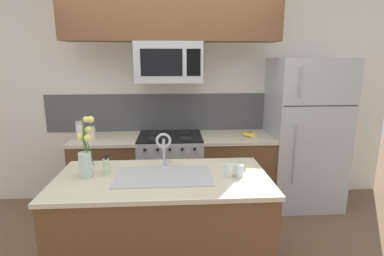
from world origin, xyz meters
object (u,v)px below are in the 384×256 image
drinking_glass (229,170)px  flower_vase (86,157)px  storage_jar_tall (80,130)px  refrigerator (304,134)px  banana_bunch (250,135)px  spare_glass (240,171)px  sink_faucet (164,145)px  storage_jar_medium (91,133)px  microwave (169,62)px  dish_soap_bottle (106,167)px  stove_range (171,172)px

drinking_glass → flower_vase: flower_vase is taller
storage_jar_tall → flower_vase: (0.40, -1.17, 0.05)m
storage_jar_tall → flower_vase: bearing=-71.4°
refrigerator → banana_bunch: 0.70m
storage_jar_tall → spare_glass: bearing=-37.9°
refrigerator → sink_faucet: size_ratio=6.00×
storage_jar_medium → flower_vase: bearing=-76.9°
microwave → banana_bunch: (0.96, -0.04, -0.85)m
banana_bunch → dish_soap_bottle: (-1.46, -1.12, 0.05)m
refrigerator → spare_glass: (-1.10, -1.31, 0.04)m
sink_faucet → dish_soap_bottle: bearing=-162.2°
microwave → dish_soap_bottle: 1.50m
sink_faucet → storage_jar_medium: bearing=130.8°
refrigerator → flower_vase: bearing=-151.9°
microwave → storage_jar_tall: microwave is taller
sink_faucet → dish_soap_bottle: (-0.46, -0.15, -0.13)m
stove_range → storage_jar_medium: (-0.93, -0.01, 0.52)m
sink_faucet → spare_glass: (0.60, -0.26, -0.15)m
drinking_glass → flower_vase: 1.13m
microwave → sink_faucet: (-0.04, -1.01, -0.68)m
storage_jar_medium → flower_vase: size_ratio=0.29×
storage_jar_tall → sink_faucet: bearing=-44.8°
refrigerator → spare_glass: refrigerator is taller
microwave → storage_jar_medium: size_ratio=5.39×
storage_jar_medium → banana_bunch: 1.89m
refrigerator → dish_soap_bottle: bearing=-151.0°
microwave → drinking_glass: (0.48, -1.26, -0.82)m
storage_jar_medium → banana_bunch: bearing=-1.5°
storage_jar_tall → dish_soap_bottle: 1.26m
drinking_glass → storage_jar_medium: bearing=137.8°
storage_jar_medium → spare_glass: (1.49, -1.28, -0.02)m
spare_glass → sink_faucet: bearing=156.9°
banana_bunch → sink_faucet: bearing=-135.9°
flower_vase → drinking_glass: bearing=-3.6°
storage_jar_medium → dish_soap_bottle: (0.42, -1.17, -0.00)m
storage_jar_tall → sink_faucet: sink_faucet is taller
storage_jar_medium → drinking_glass: storage_jar_medium is taller
sink_faucet → storage_jar_tall: bearing=135.2°
drinking_glass → banana_bunch: bearing=68.3°
microwave → banana_bunch: size_ratio=3.92×
storage_jar_medium → sink_faucet: 1.36m
stove_range → spare_glass: size_ratio=9.49×
storage_jar_medium → drinking_glass: size_ratio=1.34×
storage_jar_medium → dish_soap_bottle: dish_soap_bottle is taller
stove_range → refrigerator: refrigerator is taller
banana_bunch → spare_glass: (-0.40, -1.23, 0.03)m
microwave → spare_glass: bearing=-66.1°
sink_faucet → dish_soap_bottle: sink_faucet is taller
refrigerator → sink_faucet: refrigerator is taller
microwave → dish_soap_bottle: size_ratio=4.51×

